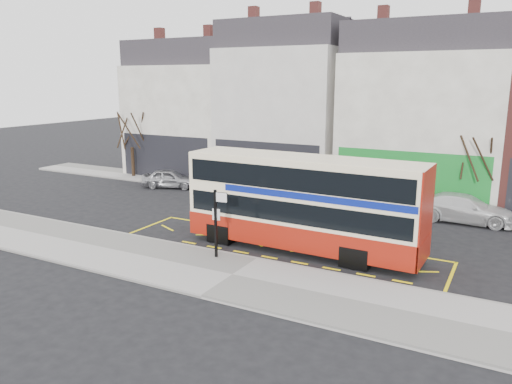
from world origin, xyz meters
The scene contains 15 objects.
ground centered at (0.00, 0.00, 0.00)m, with size 120.00×120.00×0.00m, color black.
pavement centered at (0.00, -2.30, 0.07)m, with size 40.00×4.00×0.15m, color #A09C97.
kerb centered at (0.00, -0.38, 0.07)m, with size 40.00×0.15×0.15m, color gray.
far_pavement centered at (0.00, 11.00, 0.07)m, with size 50.00×3.00×0.15m, color #A09C97.
road_markings centered at (0.00, 1.60, 0.01)m, with size 14.00×3.40×0.01m, color yellow, non-canonical shape.
terrace_far_left centered at (-13.50, 14.99, 4.82)m, with size 8.00×8.01×10.80m.
terrace_left centered at (-5.50, 14.99, 5.32)m, with size 8.00×8.01×11.80m.
terrace_green_shop centered at (3.50, 14.99, 5.07)m, with size 9.00×8.01×11.30m.
double_decker_bus centered at (1.06, 1.70, 2.09)m, with size 10.04×2.58×3.98m.
bus_stop_post centered at (-1.44, -1.02, 1.81)m, with size 0.69×0.14×2.74m.
car_silver centered at (-11.60, 9.09, 0.63)m, with size 1.48×3.67×1.25m, color #9F9EA3.
car_grey centered at (-2.27, 9.29, 0.73)m, with size 1.55×4.46×1.47m, color #3B3E42.
car_white centered at (6.58, 9.53, 0.70)m, with size 1.96×4.83×1.40m, color silver.
street_tree_left centered at (-16.09, 10.57, 4.18)m, with size 2.84×2.84×6.13m.
street_tree_right centered at (6.82, 11.20, 3.68)m, with size 2.50×2.50×5.40m.
Camera 1 is at (8.76, -16.88, 7.06)m, focal length 35.00 mm.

